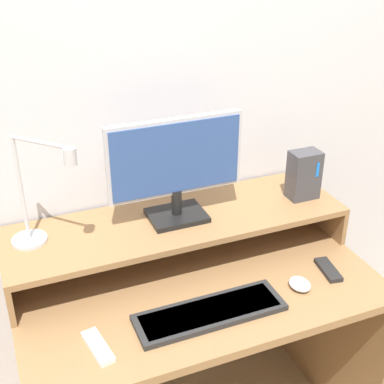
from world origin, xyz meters
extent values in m
cube|color=silver|center=(0.00, 0.72, 1.25)|extent=(6.00, 0.05, 2.50)
cube|color=olive|center=(0.00, 0.34, 0.73)|extent=(1.19, 0.68, 0.03)
cube|color=olive|center=(0.58, 0.34, 0.36)|extent=(0.03, 0.68, 0.71)
cube|color=olive|center=(-0.58, 0.51, 0.81)|extent=(0.02, 0.35, 0.13)
cube|color=olive|center=(0.58, 0.51, 0.81)|extent=(0.02, 0.35, 0.13)
cube|color=olive|center=(0.00, 0.51, 0.88)|extent=(1.19, 0.35, 0.02)
cube|color=black|center=(0.00, 0.51, 0.90)|extent=(0.19, 0.15, 0.02)
cylinder|color=black|center=(0.00, 0.51, 0.96)|extent=(0.04, 0.04, 0.09)
cube|color=#B7B7BC|center=(0.00, 0.52, 1.12)|extent=(0.47, 0.02, 0.27)
cube|color=#2D4C8C|center=(0.00, 0.51, 1.12)|extent=(0.44, 0.01, 0.24)
cylinder|color=silver|center=(-0.49, 0.55, 0.90)|extent=(0.11, 0.11, 0.01)
cylinder|color=silver|center=(-0.49, 0.55, 1.08)|extent=(0.01, 0.01, 0.35)
cylinder|color=silver|center=(-0.42, 0.48, 1.26)|extent=(0.15, 0.15, 0.01)
cylinder|color=silver|center=(-0.35, 0.41, 1.23)|extent=(0.04, 0.04, 0.05)
cube|color=#3D3D42|center=(0.48, 0.48, 0.99)|extent=(0.11, 0.08, 0.18)
cube|color=#1972F2|center=(0.51, 0.44, 1.02)|extent=(0.01, 0.00, 0.05)
cube|color=#282828|center=(-0.03, 0.17, 0.75)|extent=(0.47, 0.14, 0.02)
cube|color=black|center=(-0.03, 0.17, 0.76)|extent=(0.43, 0.12, 0.01)
ellipsoid|color=silver|center=(0.30, 0.18, 0.76)|extent=(0.07, 0.08, 0.03)
cube|color=white|center=(-0.37, 0.16, 0.75)|extent=(0.07, 0.15, 0.02)
cube|color=black|center=(0.44, 0.22, 0.75)|extent=(0.07, 0.14, 0.02)
camera|label=1|loc=(-0.55, -0.98, 1.84)|focal=50.00mm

